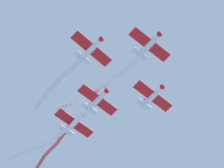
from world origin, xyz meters
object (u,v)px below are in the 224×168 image
Objects in this scene: airplane_left_wing at (153,96)px; airplane_slot at (98,100)px; airplane_lead at (150,44)px; airplane_trail at (74,123)px; airplane_right_wing at (91,49)px.

airplane_slot is at bearing -135.82° from airplane_left_wing.
airplane_lead is 0.99× the size of airplane_slot.
airplane_left_wing is 1.00× the size of airplane_trail.
airplane_trail is at bearing 179.96° from airplane_lead.
airplane_right_wing is 1.02× the size of airplane_trail.
airplane_right_wing reaches higher than airplane_left_wing.
airplane_trail is at bearing 149.73° from airplane_right_wing.
airplane_lead reaches higher than airplane_left_wing.
airplane_right_wing is (-9.59, -1.85, 0.30)m from airplane_lead.
airplane_lead reaches higher than airplane_slot.
airplane_left_wing is at bearing 86.27° from airplane_right_wing.
airplane_slot is at bearing -0.65° from airplane_trail.
airplane_right_wing is at bearing -135.07° from airplane_lead.
airplane_lead is 13.82m from airplane_slot.
airplane_right_wing reaches higher than airplane_slot.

